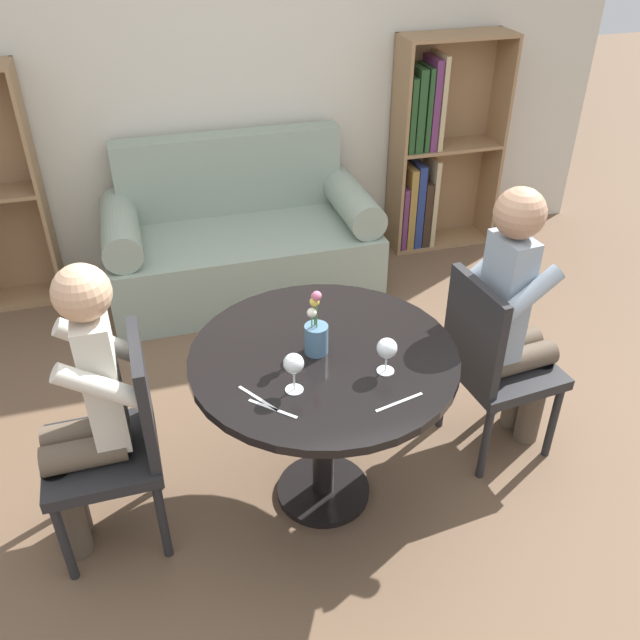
{
  "coord_description": "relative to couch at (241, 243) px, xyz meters",
  "views": [
    {
      "loc": [
        -0.58,
        -1.95,
        2.27
      ],
      "look_at": [
        0.0,
        0.05,
        0.87
      ],
      "focal_mm": 38.0,
      "sensor_mm": 36.0,
      "label": 1
    }
  ],
  "objects": [
    {
      "name": "couch",
      "position": [
        0.0,
        0.0,
        0.0
      ],
      "size": [
        1.63,
        0.8,
        0.92
      ],
      "color": "gray",
      "rests_on": "ground_plane"
    },
    {
      "name": "ground_plane",
      "position": [
        0.0,
        -1.82,
        -0.31
      ],
      "size": [
        16.0,
        16.0,
        0.0
      ],
      "primitive_type": "plane",
      "color": "brown"
    },
    {
      "name": "flower_vase",
      "position": [
        -0.02,
        -1.8,
        0.53
      ],
      "size": [
        0.09,
        0.09,
        0.27
      ],
      "color": "slate",
      "rests_on": "round_table"
    },
    {
      "name": "knife_right_setting",
      "position": [
        -0.29,
        -2.01,
        0.44
      ],
      "size": [
        0.11,
        0.17,
        0.0
      ],
      "color": "silver",
      "rests_on": "round_table"
    },
    {
      "name": "back_wall",
      "position": [
        0.0,
        0.43,
        1.04
      ],
      "size": [
        5.2,
        0.05,
        2.7
      ],
      "color": "beige",
      "rests_on": "ground_plane"
    },
    {
      "name": "person_left",
      "position": [
        -0.88,
        -1.78,
        0.34
      ],
      "size": [
        0.42,
        0.34,
        1.23
      ],
      "rotation": [
        0.0,
        0.0,
        -1.56
      ],
      "color": "brown",
      "rests_on": "ground_plane"
    },
    {
      "name": "knife_left_setting",
      "position": [
        -0.25,
        -2.07,
        0.44
      ],
      "size": [
        0.14,
        0.14,
        0.0
      ],
      "color": "silver",
      "rests_on": "round_table"
    },
    {
      "name": "wine_glass_left",
      "position": [
        -0.16,
        -2.0,
        0.55
      ],
      "size": [
        0.07,
        0.07,
        0.15
      ],
      "color": "white",
      "rests_on": "round_table"
    },
    {
      "name": "wine_glass_right",
      "position": [
        0.18,
        -1.99,
        0.54
      ],
      "size": [
        0.07,
        0.07,
        0.14
      ],
      "color": "white",
      "rests_on": "round_table"
    },
    {
      "name": "person_right",
      "position": [
        0.87,
        -1.72,
        0.37
      ],
      "size": [
        0.44,
        0.37,
        1.28
      ],
      "rotation": [
        0.0,
        0.0,
        1.67
      ],
      "color": "brown",
      "rests_on": "ground_plane"
    },
    {
      "name": "fork_left_setting",
      "position": [
        0.17,
        -2.16,
        0.44
      ],
      "size": [
        0.19,
        0.05,
        0.0
      ],
      "color": "silver",
      "rests_on": "round_table"
    },
    {
      "name": "round_table",
      "position": [
        0.0,
        -1.82,
        0.31
      ],
      "size": [
        1.02,
        1.02,
        0.75
      ],
      "color": "black",
      "rests_on": "ground_plane"
    },
    {
      "name": "chair_right",
      "position": [
        0.79,
        -1.74,
        0.18
      ],
      "size": [
        0.46,
        0.46,
        0.9
      ],
      "rotation": [
        0.0,
        0.0,
        1.67
      ],
      "color": "#232326",
      "rests_on": "ground_plane"
    },
    {
      "name": "chair_left",
      "position": [
        -0.79,
        -1.78,
        0.18
      ],
      "size": [
        0.42,
        0.42,
        0.9
      ],
      "rotation": [
        0.0,
        0.0,
        -1.56
      ],
      "color": "#232326",
      "rests_on": "ground_plane"
    },
    {
      "name": "bookshelf_right",
      "position": [
        1.37,
        0.27,
        0.35
      ],
      "size": [
        0.73,
        0.28,
        1.42
      ],
      "color": "#93704C",
      "rests_on": "ground_plane"
    }
  ]
}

